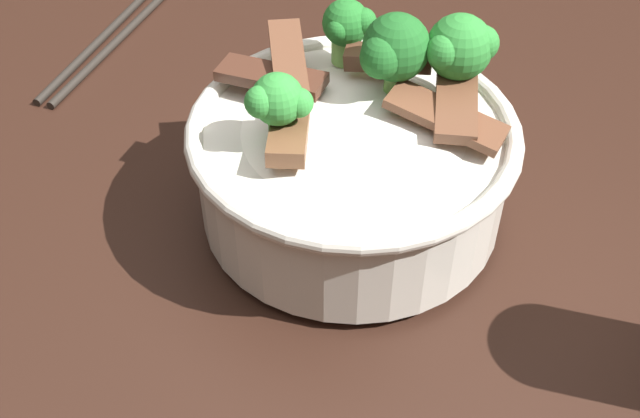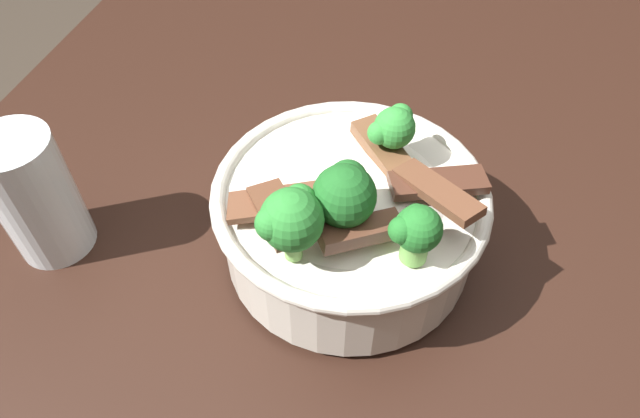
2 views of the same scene
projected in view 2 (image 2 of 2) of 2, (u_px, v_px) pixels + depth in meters
dining_table at (451, 275)px, 0.62m from camera, size 1.15×1.03×0.81m
rice_bowl at (349, 213)px, 0.45m from camera, size 0.21×0.21×0.14m
drinking_glass at (39, 203)px, 0.46m from camera, size 0.06×0.06×0.12m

